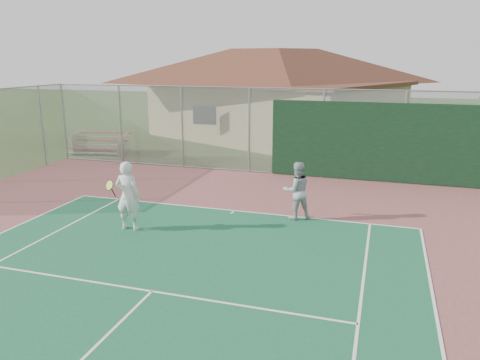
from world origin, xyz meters
name	(u,v)px	position (x,y,z in m)	size (l,w,h in m)	color
back_fence	(325,137)	(2.11, 16.98, 1.67)	(20.08, 0.11, 3.53)	gray
clubhouse	(274,85)	(-2.11, 26.02, 3.13)	(16.93, 14.60, 6.16)	tan
bleachers	(101,143)	(-9.26, 18.69, 0.53)	(2.93, 1.98, 1.01)	maroon
player_white_front	(128,196)	(-2.29, 9.46, 0.97)	(0.93, 0.73, 1.94)	silver
player_grey_back	(297,191)	(1.98, 11.75, 0.86)	(1.05, 0.98, 1.72)	#A9ACAF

